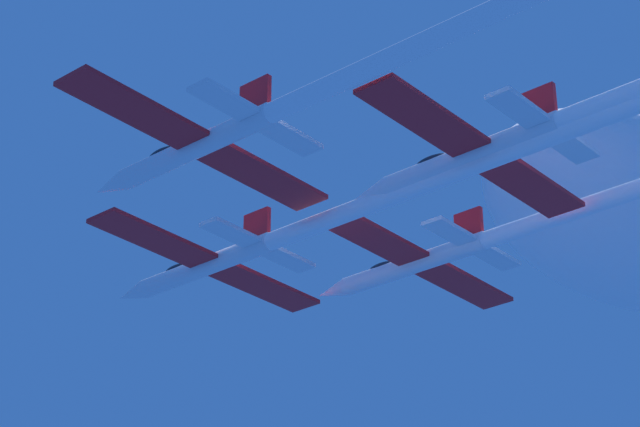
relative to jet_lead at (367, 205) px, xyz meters
name	(u,v)px	position (x,y,z in m)	size (l,w,h in m)	color
jet_lead	(367,205)	(0.00, 0.00, 0.00)	(17.98, 49.76, 2.98)	white
jet_left_wing	(400,54)	(-9.83, -9.87, 0.92)	(17.98, 51.64, 2.98)	white
jet_right_wing	(585,207)	(9.97, -8.26, 0.99)	(17.98, 48.72, 2.98)	white
cloud_wispy	(637,219)	(46.40, 5.86, 18.42)	(38.18, 21.00, 13.36)	white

